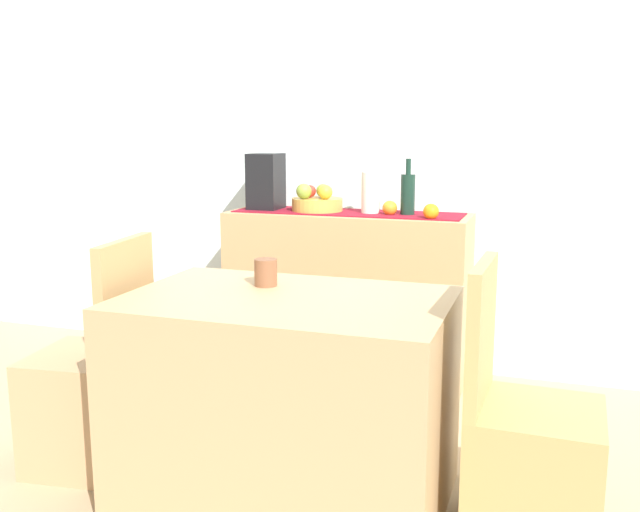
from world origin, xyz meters
The scene contains 18 objects.
ground_plane centered at (0.00, 0.00, -0.01)m, with size 6.40×6.40×0.02m, color tan.
room_wall_rear centered at (0.00, 1.18, 1.35)m, with size 6.40×0.06×2.70m, color silver.
sideboard_console centered at (0.01, 0.92, 0.44)m, with size 1.26×0.42×0.87m, color tan.
table_runner centered at (0.01, 0.92, 0.87)m, with size 1.18×0.32×0.01m, color maroon.
fruit_bowl centered at (-0.16, 0.92, 0.91)m, with size 0.27×0.27×0.07m, color gold.
apple_upper centered at (-0.21, 0.94, 0.98)m, with size 0.07×0.07×0.07m, color red.
apple_front centered at (-0.10, 0.88, 0.98)m, with size 0.07×0.07×0.07m, color gold.
apple_rear centered at (-0.14, 0.96, 0.98)m, with size 0.07×0.07×0.07m, color #85A631.
apple_left centered at (-0.21, 0.85, 0.98)m, with size 0.08×0.08×0.08m, color olive.
wine_bottle centered at (0.32, 0.92, 0.98)m, with size 0.07×0.07×0.28m.
coffee_maker centered at (-0.45, 0.92, 1.02)m, with size 0.16×0.18×0.30m, color black.
ceramic_vase centered at (0.13, 0.92, 0.98)m, with size 0.09×0.09×0.21m, color silver.
orange_loose_far centered at (0.46, 0.80, 0.91)m, with size 0.08×0.08×0.08m, color orange.
orange_loose_mid centered at (0.24, 0.89, 0.91)m, with size 0.07×0.07×0.07m, color orange.
dining_table centered at (0.18, -0.38, 0.37)m, with size 1.10×0.72×0.74m, color tan.
coffee_cup centered at (0.04, -0.24, 0.79)m, with size 0.08×0.08×0.10m, color brown.
chair_near_window centered at (-0.64, -0.38, 0.27)m, with size 0.44×0.44×0.90m.
chair_by_corner centered at (0.99, -0.38, 0.27)m, with size 0.41×0.41×0.90m.
Camera 1 is at (1.02, -2.52, 1.30)m, focal length 39.12 mm.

